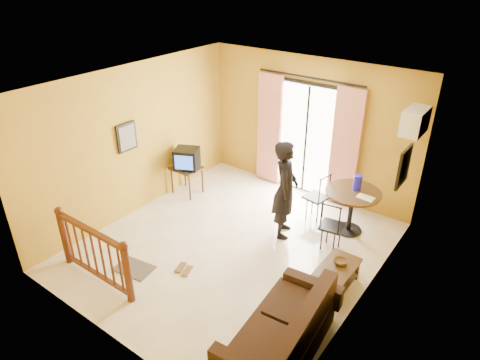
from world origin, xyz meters
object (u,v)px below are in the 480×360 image
Objects in this scene: dining_table at (352,200)px; coffee_table at (336,274)px; sofa at (285,334)px; television at (187,158)px; standing_person at (285,190)px.

dining_table is 1.15× the size of coffee_table.
sofa reaches higher than dining_table.
sofa is (0.46, -3.01, -0.32)m from dining_table.
dining_table is 3.07m from sofa.
coffee_table is (3.72, -0.84, -0.55)m from television.
sofa is 1.04× the size of standing_person.
standing_person is (-0.91, -0.77, 0.24)m from dining_table.
television reaches higher than coffee_table.
television is 0.34× the size of standing_person.
standing_person reaches higher than coffee_table.
standing_person reaches higher than television.
coffee_table is 0.46× the size of sofa.
standing_person is at bearing 116.11° from sofa.
standing_person is at bearing -139.82° from dining_table.
coffee_table is at bearing -145.70° from standing_person.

